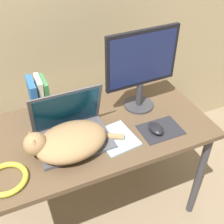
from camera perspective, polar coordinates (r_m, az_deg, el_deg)
name	(u,v)px	position (r m, az deg, el deg)	size (l,w,h in m)	color
desk	(93,140)	(1.54, -3.82, -5.62)	(1.24, 0.64, 0.72)	brown
laptop	(72,131)	(1.40, -8.15, -3.82)	(0.36, 0.26, 0.27)	#4C4C51
cat	(68,141)	(1.34, -8.92, -5.90)	(0.48, 0.29, 0.15)	#99754C
external_monitor	(142,65)	(1.50, 6.04, 9.39)	(0.41, 0.17, 0.46)	#333338
mousepad	(160,130)	(1.49, 9.83, -3.56)	(0.22, 0.16, 0.00)	#232328
computer_mouse	(156,128)	(1.47, 8.91, -3.30)	(0.07, 0.10, 0.04)	black
book_row	(39,98)	(1.55, -14.60, 2.76)	(0.09, 0.15, 0.23)	#285B93
cable_coil	(6,179)	(1.32, -20.68, -12.60)	(0.19, 0.19, 0.02)	gold
notepad	(116,138)	(1.42, 0.88, -5.30)	(0.20, 0.23, 0.01)	#99C6E0
webcam	(75,97)	(1.64, -7.53, 2.96)	(0.05, 0.05, 0.07)	#232328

